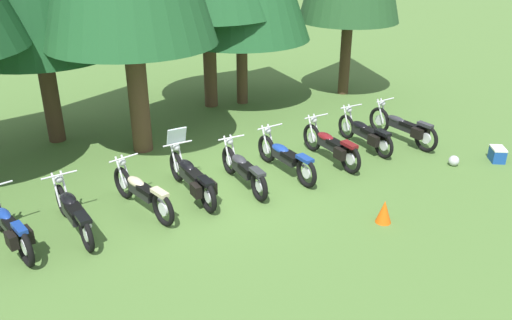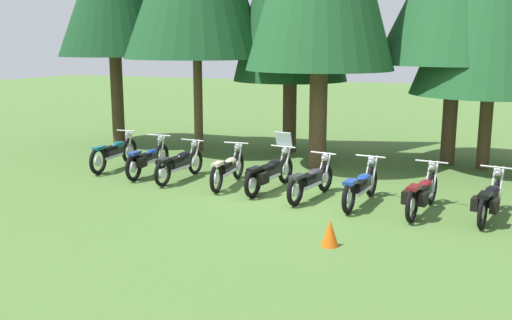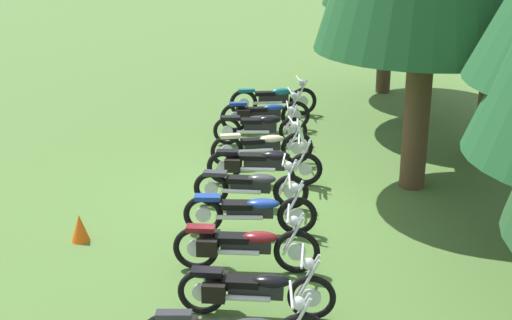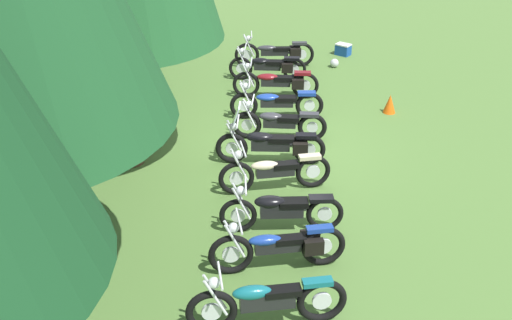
{
  "view_description": "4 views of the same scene",
  "coord_description": "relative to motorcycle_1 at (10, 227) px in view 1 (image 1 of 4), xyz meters",
  "views": [
    {
      "loc": [
        -5.75,
        -8.89,
        5.51
      ],
      "look_at": [
        0.8,
        -0.41,
        0.64
      ],
      "focal_mm": 36.88,
      "sensor_mm": 36.0,
      "label": 1
    },
    {
      "loc": [
        4.43,
        -12.89,
        3.57
      ],
      "look_at": [
        -1.01,
        0.2,
        0.7
      ],
      "focal_mm": 40.88,
      "sensor_mm": 36.0,
      "label": 2
    },
    {
      "loc": [
        13.32,
        -0.97,
        5.49
      ],
      "look_at": [
        0.65,
        -0.16,
        0.97
      ],
      "focal_mm": 51.23,
      "sensor_mm": 36.0,
      "label": 3
    },
    {
      "loc": [
        -12.72,
        1.54,
        6.55
      ],
      "look_at": [
        -1.36,
        0.47,
        0.5
      ],
      "focal_mm": 44.74,
      "sensor_mm": 36.0,
      "label": 4
    }
  ],
  "objects": [
    {
      "name": "motorcycle_4",
      "position": [
        3.69,
        -0.28,
        0.02
      ],
      "size": [
        0.78,
        2.36,
        1.36
      ],
      "rotation": [
        0.0,
        0.0,
        1.44
      ],
      "color": "black",
      "rests_on": "ground_plane"
    },
    {
      "name": "dropped_helmet",
      "position": [
        9.62,
        -2.89,
        -0.32
      ],
      "size": [
        0.26,
        0.26,
        0.26
      ],
      "primitive_type": "sphere",
      "color": "silver",
      "rests_on": "ground_plane"
    },
    {
      "name": "motorcycle_1",
      "position": [
        0.0,
        0.0,
        0.0
      ],
      "size": [
        0.74,
        2.28,
        1.02
      ],
      "rotation": [
        0.0,
        0.0,
        1.63
      ],
      "color": "black",
      "rests_on": "ground_plane"
    },
    {
      "name": "motorcycle_3",
      "position": [
        2.53,
        -0.2,
        -0.01
      ],
      "size": [
        0.67,
        2.27,
        1.01
      ],
      "rotation": [
        0.0,
        0.0,
        1.65
      ],
      "color": "black",
      "rests_on": "ground_plane"
    },
    {
      "name": "motorcycle_7",
      "position": [
        7.38,
        -0.87,
        0.0
      ],
      "size": [
        0.79,
        2.29,
        1.02
      ],
      "rotation": [
        0.0,
        0.0,
        1.43
      ],
      "color": "black",
      "rests_on": "ground_plane"
    },
    {
      "name": "motorcycle_5",
      "position": [
        4.85,
        -0.59,
        -0.02
      ],
      "size": [
        0.69,
        2.18,
        0.99
      ],
      "rotation": [
        0.0,
        0.0,
        1.4
      ],
      "color": "black",
      "rests_on": "ground_plane"
    },
    {
      "name": "motorcycle_8",
      "position": [
        8.72,
        -0.8,
        -0.01
      ],
      "size": [
        0.81,
        2.2,
        0.99
      ],
      "rotation": [
        0.0,
        0.0,
        1.41
      ],
      "color": "black",
      "rests_on": "ground_plane"
    },
    {
      "name": "ground_plane",
      "position": [
        4.28,
        -0.35,
        -0.45
      ],
      "size": [
        80.0,
        80.0,
        0.0
      ],
      "primitive_type": "plane",
      "color": "#4C7033"
    },
    {
      "name": "motorcycle_6",
      "position": [
        6.03,
        -0.67,
        -0.01
      ],
      "size": [
        0.71,
        2.33,
        1.0
      ],
      "rotation": [
        0.0,
        0.0,
        1.48
      ],
      "color": "black",
      "rests_on": "ground_plane"
    },
    {
      "name": "traffic_cone",
      "position": [
        6.13,
        -3.59,
        -0.21
      ],
      "size": [
        0.32,
        0.32,
        0.48
      ],
      "primitive_type": "cone",
      "color": "#EA590F",
      "rests_on": "ground_plane"
    },
    {
      "name": "picnic_cooler",
      "position": [
        10.73,
        -3.39,
        -0.27
      ],
      "size": [
        0.54,
        0.55,
        0.36
      ],
      "color": "#19479E",
      "rests_on": "ground_plane"
    },
    {
      "name": "motorcycle_9",
      "position": [
        9.85,
        -1.13,
        -0.0
      ],
      "size": [
        0.66,
        2.4,
        1.02
      ],
      "rotation": [
        0.0,
        0.0,
        1.51
      ],
      "color": "black",
      "rests_on": "ground_plane"
    },
    {
      "name": "motorcycle_2",
      "position": [
        1.1,
        -0.14,
        0.01
      ],
      "size": [
        0.69,
        2.24,
        0.99
      ],
      "rotation": [
        0.0,
        0.0,
        1.51
      ],
      "color": "black",
      "rests_on": "ground_plane"
    }
  ]
}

